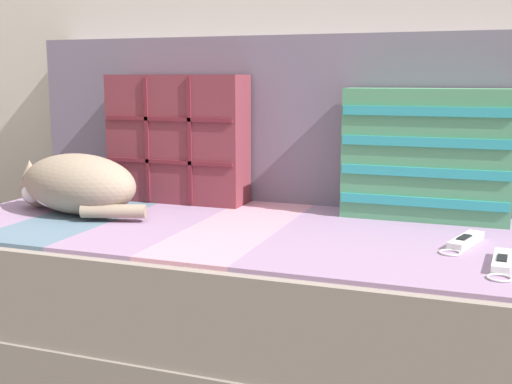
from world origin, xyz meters
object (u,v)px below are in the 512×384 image
at_px(couch, 245,295).
at_px(sleeping_cat, 74,185).
at_px(throw_pillow_quilted, 178,139).
at_px(game_remote_near, 465,241).
at_px(throw_pillow_striped, 426,154).
at_px(game_remote_far, 502,262).

xyz_separation_m(couch, sleeping_cat, (-0.50, -0.05, 0.29)).
height_order(throw_pillow_quilted, game_remote_near, throw_pillow_quilted).
relative_size(couch, throw_pillow_quilted, 3.90).
height_order(couch, sleeping_cat, sleeping_cat).
relative_size(throw_pillow_quilted, game_remote_near, 2.09).
height_order(throw_pillow_striped, game_remote_far, throw_pillow_striped).
relative_size(game_remote_near, game_remote_far, 1.03).
relative_size(throw_pillow_quilted, sleeping_cat, 0.95).
bearing_deg(couch, game_remote_near, -4.55).
height_order(couch, throw_pillow_quilted, throw_pillow_quilted).
relative_size(couch, sleeping_cat, 3.71).
xyz_separation_m(couch, game_remote_far, (0.65, -0.20, 0.21)).
xyz_separation_m(couch, throw_pillow_quilted, (-0.30, 0.22, 0.40)).
bearing_deg(couch, throw_pillow_quilted, 144.36).
bearing_deg(game_remote_far, throw_pillow_striped, 115.33).
height_order(couch, game_remote_near, game_remote_near).
bearing_deg(game_remote_near, couch, 175.45).
relative_size(sleeping_cat, game_remote_far, 2.26).
distance_m(couch, game_remote_near, 0.61).
height_order(game_remote_near, game_remote_far, same).
bearing_deg(throw_pillow_quilted, game_remote_far, -23.73).
bearing_deg(throw_pillow_quilted, sleeping_cat, -126.49).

